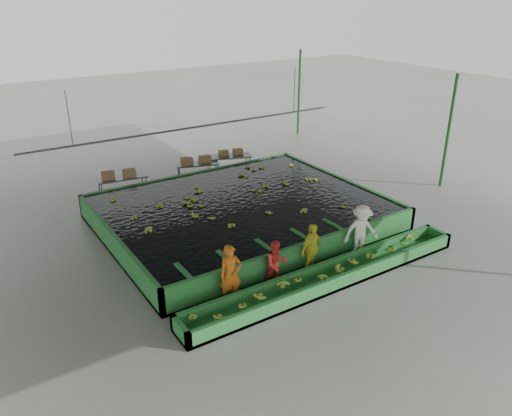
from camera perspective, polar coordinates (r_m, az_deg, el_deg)
ground at (r=17.98m, az=0.87°, el=-3.46°), size 80.00×80.00×0.00m
shed_roof at (r=16.31m, az=0.98°, el=12.37°), size 20.00×22.00×0.04m
shed_posts at (r=16.98m, az=0.92°, el=4.07°), size 20.00×22.00×5.00m
flotation_tank at (r=18.92m, az=-1.65°, el=-0.50°), size 10.00×8.00×0.90m
tank_water at (r=18.76m, az=-1.66°, el=0.61°), size 9.70×7.70×0.00m
sorting_trough at (r=15.38m, az=8.41°, el=-7.74°), size 10.00×1.00×0.50m
cableway_rail at (r=20.99m, az=-6.78°, el=9.19°), size 0.08×0.08×14.00m
rail_hanger_left at (r=19.15m, az=-20.59°, el=9.53°), size 0.04×0.04×2.00m
rail_hanger_right at (r=23.35m, az=4.41°, el=13.27°), size 0.04×0.04×2.00m
worker_a at (r=14.09m, az=-2.90°, el=-7.61°), size 0.71×0.52×1.79m
worker_b at (r=14.89m, az=2.34°, el=-6.39°), size 0.82×0.69×1.49m
worker_c at (r=15.55m, az=6.34°, el=-4.70°), size 1.07×0.68×1.70m
worker_d at (r=16.79m, az=11.92°, el=-2.60°), size 1.33×1.03×1.82m
packing_table_left at (r=22.04m, az=-14.96°, el=2.33°), size 2.15×1.06×0.94m
packing_table_mid at (r=23.31m, az=-6.67°, el=4.09°), size 2.08×1.37×0.88m
packing_table_right at (r=24.03m, az=-3.14°, el=4.92°), size 2.27×1.49×0.96m
box_stack_left at (r=21.81m, az=-15.38°, el=3.37°), size 1.46×0.70×0.30m
box_stack_mid at (r=23.16m, az=-6.88°, el=5.10°), size 1.43×0.67×0.30m
box_stack_right at (r=23.97m, az=-2.90°, el=6.09°), size 1.20×0.55×0.25m
floating_bananas at (r=19.40m, az=-2.89°, el=1.39°), size 8.57×5.84×0.12m
trough_bananas at (r=15.30m, az=8.45°, el=-7.26°), size 8.90×0.59×0.12m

